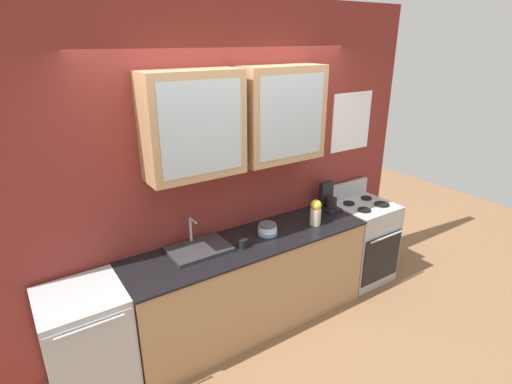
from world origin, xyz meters
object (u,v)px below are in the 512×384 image
(sink_faucet, at_px, (199,248))
(vase, at_px, (316,212))
(bowl_stack, at_px, (267,229))
(cup_near_sink, at_px, (243,243))
(coffee_maker, at_px, (328,200))
(stove_range, at_px, (361,241))
(dishwasher, at_px, (88,345))

(sink_faucet, relative_size, vase, 1.99)
(bowl_stack, height_order, vase, vase)
(vase, relative_size, cup_near_sink, 2.33)
(vase, xyz_separation_m, coffee_maker, (0.36, 0.20, -0.02))
(sink_faucet, relative_size, cup_near_sink, 4.64)
(vase, bearing_deg, stove_range, 5.01)
(stove_range, distance_m, sink_faucet, 1.99)
(sink_faucet, xyz_separation_m, dishwasher, (-0.98, -0.10, -0.47))
(stove_range, height_order, sink_faucet, sink_faucet)
(vase, bearing_deg, sink_faucet, 172.02)
(stove_range, xyz_separation_m, cup_near_sink, (-1.59, -0.07, 0.48))
(sink_faucet, relative_size, dishwasher, 0.57)
(stove_range, distance_m, vase, 0.97)
(cup_near_sink, bearing_deg, dishwasher, 177.21)
(cup_near_sink, height_order, coffee_maker, coffee_maker)
(sink_faucet, height_order, vase, sink_faucet)
(stove_range, relative_size, bowl_stack, 5.99)
(cup_near_sink, bearing_deg, sink_faucet, 154.44)
(dishwasher, bearing_deg, coffee_maker, 3.21)
(dishwasher, height_order, coffee_maker, coffee_maker)
(stove_range, distance_m, coffee_maker, 0.70)
(sink_faucet, bearing_deg, bowl_stack, -6.21)
(bowl_stack, height_order, dishwasher, bowl_stack)
(stove_range, xyz_separation_m, sink_faucet, (-1.93, 0.09, 0.46))
(bowl_stack, relative_size, coffee_maker, 0.62)
(coffee_maker, bearing_deg, bowl_stack, -172.44)
(dishwasher, distance_m, coffee_maker, 2.55)
(vase, height_order, dishwasher, vase)
(stove_range, relative_size, cup_near_sink, 9.80)
(vase, distance_m, cup_near_sink, 0.82)
(bowl_stack, relative_size, dishwasher, 0.20)
(vase, relative_size, dishwasher, 0.29)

